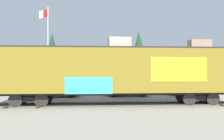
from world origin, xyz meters
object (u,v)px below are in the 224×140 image
parked_car_green (126,87)px  freight_car (116,71)px  parked_car_red (57,88)px  flagpole (46,37)px  parked_car_white (188,87)px

parked_car_green → freight_car: bearing=-106.1°
parked_car_red → parked_car_green: bearing=1.1°
flagpole → parked_car_green: (8.77, -5.93, -5.63)m
parked_car_red → parked_car_white: parked_car_red is taller
flagpole → parked_car_green: flagpole is taller
freight_car → parked_car_red: (-5.01, 5.18, -1.57)m
freight_car → parked_car_white: 9.66m
freight_car → parked_car_green: bearing=73.9°
freight_car → parked_car_red: freight_car is taller
flagpole → parked_car_white: flagpole is taller
flagpole → parked_car_red: 8.58m
parked_car_white → freight_car: bearing=-144.5°
parked_car_red → flagpole: bearing=110.2°
flagpole → parked_car_white: size_ratio=2.19×
flagpole → parked_car_red: (2.22, -6.06, -5.66)m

